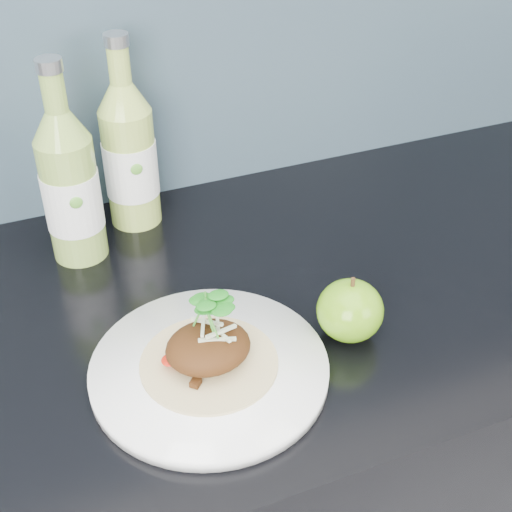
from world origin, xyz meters
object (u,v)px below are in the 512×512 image
(cider_bottle_left, at_px, (70,187))
(cider_bottle_right, at_px, (130,156))
(dinner_plate, at_px, (209,369))
(green_apple, at_px, (350,310))

(cider_bottle_left, xyz_separation_m, cider_bottle_right, (0.09, 0.05, 0.00))
(dinner_plate, bearing_deg, green_apple, 0.20)
(cider_bottle_left, distance_m, cider_bottle_right, 0.11)
(green_apple, height_order, cider_bottle_left, cider_bottle_left)
(dinner_plate, distance_m, cider_bottle_left, 0.31)
(cider_bottle_left, bearing_deg, dinner_plate, -89.37)
(dinner_plate, bearing_deg, cider_bottle_right, 89.10)
(cider_bottle_left, relative_size, cider_bottle_right, 1.00)
(green_apple, height_order, cider_bottle_right, cider_bottle_right)
(dinner_plate, height_order, cider_bottle_right, cider_bottle_right)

